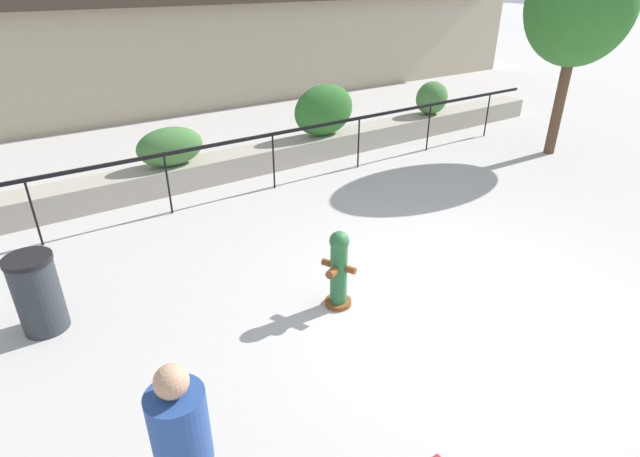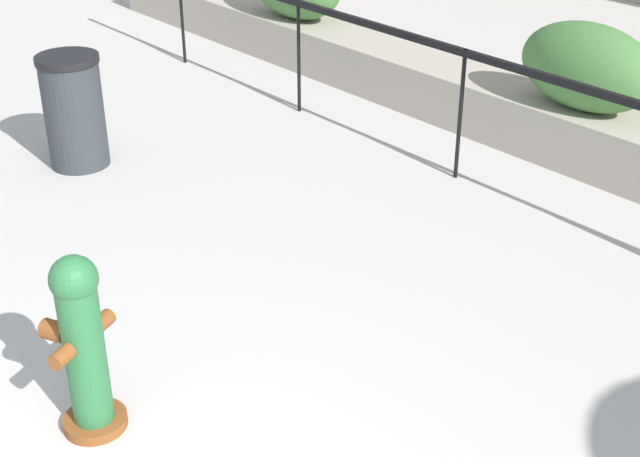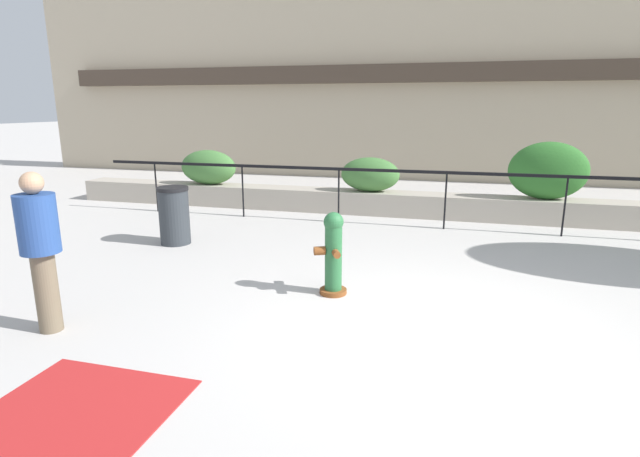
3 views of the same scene
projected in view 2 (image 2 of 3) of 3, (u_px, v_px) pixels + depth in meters
name	position (u px, v px, depth m)	size (l,w,h in m)	color
hedge_bush_1	(587.00, 67.00, 7.72)	(1.31, 0.67, 0.76)	#427538
fire_hydrant	(83.00, 344.00, 4.69)	(0.48, 0.47, 1.08)	brown
trash_bin	(74.00, 111.00, 7.82)	(0.55, 0.55, 1.01)	#2D3338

